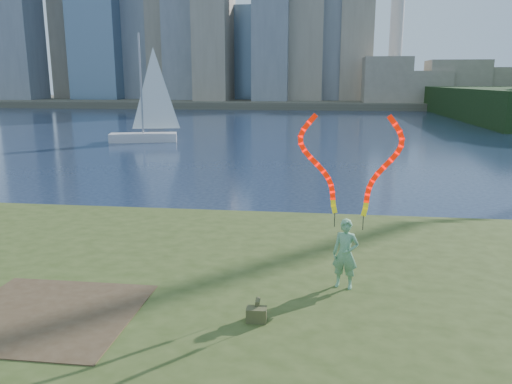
# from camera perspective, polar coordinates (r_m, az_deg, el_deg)

# --- Properties ---
(ground) EXTENTS (320.00, 320.00, 0.00)m
(ground) POSITION_cam_1_polar(r_m,az_deg,el_deg) (12.40, -5.81, -11.13)
(ground) COLOR #18243C
(ground) RESTS_ON ground
(grassy_knoll) EXTENTS (20.00, 18.00, 0.80)m
(grassy_knoll) POSITION_cam_1_polar(r_m,az_deg,el_deg) (10.25, -8.84, -14.47)
(grassy_knoll) COLOR #384719
(grassy_knoll) RESTS_ON ground
(dirt_patch) EXTENTS (3.20, 3.00, 0.02)m
(dirt_patch) POSITION_cam_1_polar(r_m,az_deg,el_deg) (10.12, -22.78, -12.76)
(dirt_patch) COLOR #47331E
(dirt_patch) RESTS_ON grassy_knoll
(far_shore) EXTENTS (320.00, 40.00, 1.20)m
(far_shore) POSITION_cam_1_polar(r_m,az_deg,el_deg) (106.16, 6.01, 10.20)
(far_shore) COLOR #4F4A3A
(far_shore) RESTS_ON ground
(woman_with_ribbons) EXTENTS (1.92, 0.60, 3.86)m
(woman_with_ribbons) POSITION_cam_1_polar(r_m,az_deg,el_deg) (10.22, 10.42, -3.08)
(woman_with_ribbons) COLOR #1C7A2E
(woman_with_ribbons) RESTS_ON grassy_knoll
(canvas_bag) EXTENTS (0.37, 0.42, 0.34)m
(canvas_bag) POSITION_cam_1_polar(r_m,az_deg,el_deg) (9.10, 0.06, -13.73)
(canvas_bag) COLOR #494823
(canvas_bag) RESTS_ON grassy_knoll
(sailboat) EXTENTS (5.80, 3.11, 8.74)m
(sailboat) POSITION_cam_1_polar(r_m,az_deg,el_deg) (42.54, -12.42, 7.65)
(sailboat) COLOR silver
(sailboat) RESTS_ON ground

